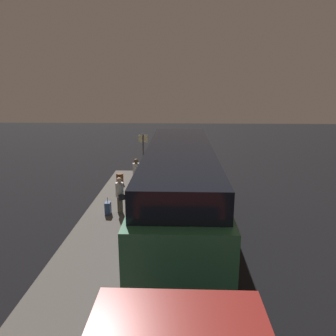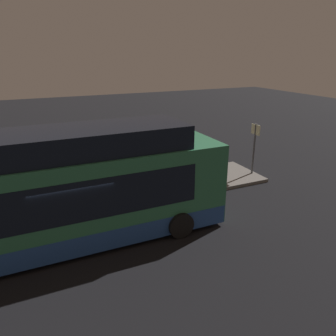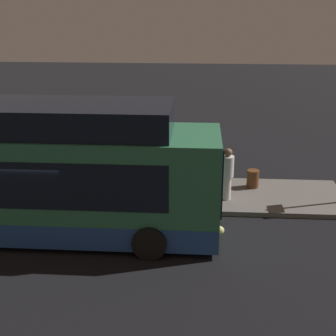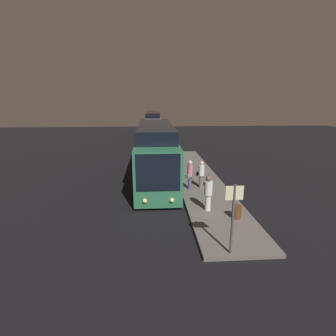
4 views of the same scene
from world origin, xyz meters
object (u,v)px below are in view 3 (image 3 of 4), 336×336
object	(u,v)px
passenger_with_bags	(127,173)
trash_bin	(253,179)
passenger_waiting	(123,168)
passenger_boarding	(227,172)
bus_lead	(14,176)
suitcase	(119,179)

from	to	relation	value
passenger_with_bags	trash_bin	bearing A→B (deg)	157.98
passenger_waiting	passenger_with_bags	xyz separation A→B (m)	(0.27, -0.78, 0.09)
passenger_boarding	passenger_waiting	xyz separation A→B (m)	(-3.62, 0.33, -0.04)
bus_lead	passenger_with_bags	bearing A→B (deg)	34.46
suitcase	passenger_waiting	bearing A→B (deg)	-65.77
passenger_with_bags	suitcase	xyz separation A→B (m)	(-0.52, 1.33, -0.73)
passenger_boarding	passenger_with_bags	bearing A→B (deg)	139.89
bus_lead	passenger_with_bags	xyz separation A→B (m)	(3.01, 2.06, -0.61)
bus_lead	trash_bin	distance (m)	8.35
passenger_with_bags	suitcase	distance (m)	1.60
passenger_waiting	passenger_with_bags	distance (m)	0.83
passenger_boarding	passenger_waiting	bearing A→B (deg)	126.97
trash_bin	passenger_waiting	bearing A→B (deg)	-169.59
passenger_boarding	trash_bin	size ratio (longest dim) A/B	2.81
passenger_with_bags	trash_bin	xyz separation A→B (m)	(4.36, 1.63, -0.71)
bus_lead	passenger_waiting	xyz separation A→B (m)	(2.74, 2.85, -0.70)
bus_lead	trash_bin	xyz separation A→B (m)	(7.37, 3.70, -1.32)
passenger_waiting	trash_bin	size ratio (longest dim) A/B	2.69
trash_bin	passenger_boarding	bearing A→B (deg)	-130.64
passenger_waiting	suitcase	xyz separation A→B (m)	(-0.24, 0.54, -0.65)
suitcase	trash_bin	distance (m)	4.88
bus_lead	suitcase	distance (m)	4.42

